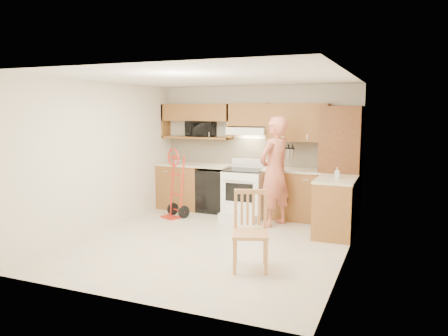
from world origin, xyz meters
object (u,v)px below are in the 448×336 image
Objects in this scene: hand_truck at (174,187)px; microwave at (201,129)px; dining_chair at (250,231)px; range at (244,190)px; person at (274,171)px.

microwave is at bearing 105.36° from hand_truck.
microwave is 0.57× the size of dining_chair.
hand_truck is at bearing 118.48° from dining_chair.
microwave is 0.53× the size of range.
range is 0.84m from person.
hand_truck is 3.01m from dining_chair.
range is 2.67m from dining_chair.
range reaches higher than dining_chair.
dining_chair is at bearing -68.35° from range.
person is 2.27m from dining_chair.
microwave reaches higher than dining_chair.
dining_chair is (2.08, -2.93, -1.15)m from microwave.
microwave reaches higher than range.
microwave is 3.77m from dining_chair.
microwave reaches higher than hand_truck.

